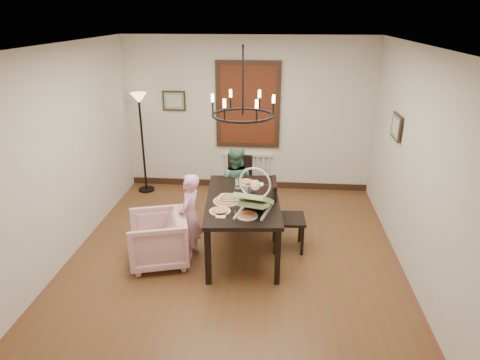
% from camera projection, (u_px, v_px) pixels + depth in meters
% --- Properties ---
extents(room_shell, '(4.51, 5.00, 2.81)m').
position_uv_depth(room_shell, '(237.00, 151.00, 5.80)').
color(room_shell, brown).
rests_on(room_shell, ground).
extents(dining_table, '(1.12, 1.80, 0.81)m').
position_uv_depth(dining_table, '(243.00, 204.00, 5.82)').
color(dining_table, black).
rests_on(dining_table, room_shell).
extents(chair_far, '(0.50, 0.50, 0.96)m').
position_uv_depth(chair_far, '(237.00, 185.00, 7.09)').
color(chair_far, black).
rests_on(chair_far, room_shell).
extents(chair_right, '(0.48, 0.48, 1.04)m').
position_uv_depth(chair_right, '(289.00, 215.00, 5.96)').
color(chair_right, black).
rests_on(chair_right, room_shell).
extents(armchair, '(0.94, 0.93, 0.70)m').
position_uv_depth(armchair, '(158.00, 239.00, 5.67)').
color(armchair, beige).
rests_on(armchair, room_shell).
extents(elderly_woman, '(0.29, 0.39, 0.99)m').
position_uv_depth(elderly_woman, '(190.00, 223.00, 5.78)').
color(elderly_woman, '#E6A3C6').
rests_on(elderly_woman, room_shell).
extents(seated_man, '(0.56, 0.47, 1.02)m').
position_uv_depth(seated_man, '(235.00, 191.00, 6.79)').
color(seated_man, '#497A5E').
rests_on(seated_man, room_shell).
extents(baby_bouncer, '(0.56, 0.69, 0.39)m').
position_uv_depth(baby_bouncer, '(254.00, 197.00, 5.34)').
color(baby_bouncer, '#B4D592').
rests_on(baby_bouncer, dining_table).
extents(salad_bowl, '(0.31, 0.31, 0.08)m').
position_uv_depth(salad_bowl, '(228.00, 198.00, 5.68)').
color(salad_bowl, white).
rests_on(salad_bowl, dining_table).
extents(pizza_platter, '(0.35, 0.35, 0.04)m').
position_uv_depth(pizza_platter, '(226.00, 201.00, 5.66)').
color(pizza_platter, tan).
rests_on(pizza_platter, dining_table).
extents(drinking_glass, '(0.08, 0.08, 0.16)m').
position_uv_depth(drinking_glass, '(248.00, 189.00, 5.89)').
color(drinking_glass, silver).
rests_on(drinking_glass, dining_table).
extents(window_blinds, '(1.00, 0.03, 1.40)m').
position_uv_depth(window_blinds, '(248.00, 105.00, 7.66)').
color(window_blinds, '#542410').
rests_on(window_blinds, room_shell).
extents(radiator, '(0.92, 0.12, 0.62)m').
position_uv_depth(radiator, '(248.00, 170.00, 8.14)').
color(radiator, silver).
rests_on(radiator, room_shell).
extents(picture_back, '(0.42, 0.03, 0.36)m').
position_uv_depth(picture_back, '(174.00, 101.00, 7.77)').
color(picture_back, black).
rests_on(picture_back, room_shell).
extents(picture_right, '(0.03, 0.42, 0.36)m').
position_uv_depth(picture_right, '(396.00, 127.00, 6.02)').
color(picture_right, black).
rests_on(picture_right, room_shell).
extents(floor_lamp, '(0.30, 0.30, 1.80)m').
position_uv_depth(floor_lamp, '(143.00, 145.00, 7.79)').
color(floor_lamp, black).
rests_on(floor_lamp, room_shell).
extents(chandelier, '(0.80, 0.80, 0.04)m').
position_uv_depth(chandelier, '(243.00, 115.00, 5.37)').
color(chandelier, black).
rests_on(chandelier, room_shell).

